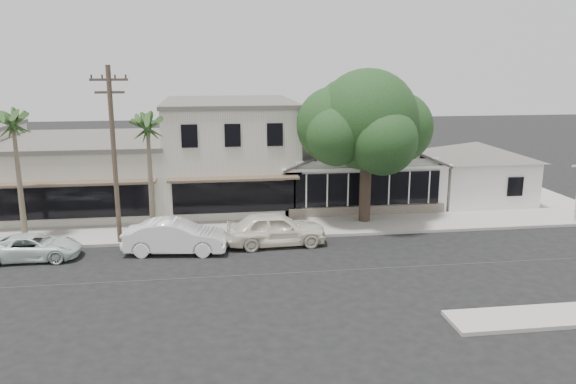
{
  "coord_description": "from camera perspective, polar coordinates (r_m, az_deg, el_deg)",
  "views": [
    {
      "loc": [
        -4.32,
        -23.15,
        9.11
      ],
      "look_at": [
        -0.19,
        6.0,
        2.29
      ],
      "focal_mm": 35.0,
      "sensor_mm": 36.0,
      "label": 1
    }
  ],
  "objects": [
    {
      "name": "sidewalk_north",
      "position": [
        31.46,
        -14.46,
        -4.08
      ],
      "size": [
        90.0,
        3.5,
        0.15
      ],
      "primitive_type": "cube",
      "color": "#9E9991",
      "rests_on": "ground"
    },
    {
      "name": "car_2",
      "position": [
        29.2,
        -24.47,
        -5.11
      ],
      "size": [
        4.36,
        2.04,
        1.21
      ],
      "primitive_type": "imported",
      "rotation": [
        0.0,
        0.0,
        1.56
      ],
      "color": "silver",
      "rests_on": "ground"
    },
    {
      "name": "utility_pole",
      "position": [
        29.06,
        -17.27,
        3.9
      ],
      "size": [
        1.8,
        0.24,
        9.0
      ],
      "color": "brown",
      "rests_on": "ground"
    },
    {
      "name": "row_building_near",
      "position": [
        37.14,
        -5.94,
        3.89
      ],
      "size": [
        8.0,
        10.0,
        6.5
      ],
      "primitive_type": "cube",
      "color": "silver",
      "rests_on": "ground"
    },
    {
      "name": "palm_east",
      "position": [
        29.65,
        -14.08,
        6.45
      ],
      "size": [
        2.37,
        2.37,
        6.91
      ],
      "color": "#726651",
      "rests_on": "ground"
    },
    {
      "name": "palm_mid",
      "position": [
        31.31,
        -26.16,
        6.27
      ],
      "size": [
        2.88,
        2.88,
        7.16
      ],
      "color": "#726651",
      "rests_on": "ground"
    },
    {
      "name": "car_0",
      "position": [
        28.57,
        -1.24,
        -3.74
      ],
      "size": [
        5.15,
        2.27,
        1.73
      ],
      "primitive_type": "imported",
      "rotation": [
        0.0,
        0.0,
        1.62
      ],
      "color": "white",
      "rests_on": "ground"
    },
    {
      "name": "car_1",
      "position": [
        27.97,
        -11.37,
        -4.47
      ],
      "size": [
        5.15,
        2.33,
        1.64
      ],
      "primitive_type": "imported",
      "rotation": [
        0.0,
        0.0,
        1.45
      ],
      "color": "white",
      "rests_on": "ground"
    },
    {
      "name": "corner_shop",
      "position": [
        37.39,
        6.51,
        2.95
      ],
      "size": [
        10.4,
        8.6,
        5.1
      ],
      "color": "white",
      "rests_on": "ground"
    },
    {
      "name": "row_building_midnear",
      "position": [
        38.1,
        -19.55,
        1.68
      ],
      "size": [
        10.0,
        10.0,
        4.2
      ],
      "primitive_type": "cube",
      "color": "beige",
      "rests_on": "ground"
    },
    {
      "name": "side_cottage",
      "position": [
        39.57,
        18.4,
        1.27
      ],
      "size": [
        6.0,
        6.0,
        3.0
      ],
      "primitive_type": "cube",
      "color": "white",
      "rests_on": "ground"
    },
    {
      "name": "ground",
      "position": [
        25.25,
        2.36,
        -8.12
      ],
      "size": [
        140.0,
        140.0,
        0.0
      ],
      "primitive_type": "plane",
      "color": "black",
      "rests_on": "ground"
    },
    {
      "name": "shade_tree",
      "position": [
        32.06,
        7.81,
        7.01
      ],
      "size": [
        7.96,
        7.19,
        8.83
      ],
      "rotation": [
        0.0,
        0.0,
        0.33
      ],
      "color": "#423128",
      "rests_on": "ground"
    }
  ]
}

